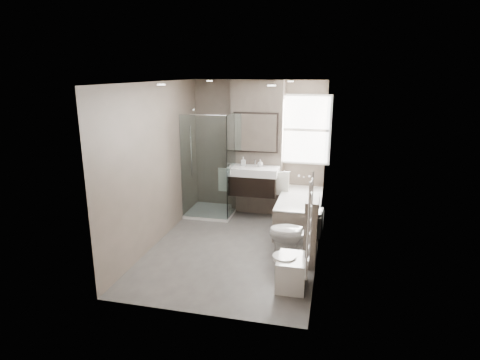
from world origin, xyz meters
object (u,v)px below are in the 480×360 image
(bathtub, at_px, (300,211))
(toilet, at_px, (295,234))
(bidet, at_px, (291,271))
(vanity, at_px, (253,180))

(bathtub, height_order, toilet, toilet)
(toilet, xyz_separation_m, bidet, (0.04, -0.83, -0.18))
(bathtub, bearing_deg, vanity, 160.63)
(vanity, relative_size, toilet, 1.18)
(toilet, distance_m, bidet, 0.85)
(toilet, bearing_deg, bidet, 6.64)
(bidet, bearing_deg, toilet, 93.04)
(vanity, distance_m, bathtub, 1.07)
(bathtub, bearing_deg, bidet, -87.60)
(vanity, bearing_deg, toilet, -59.07)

